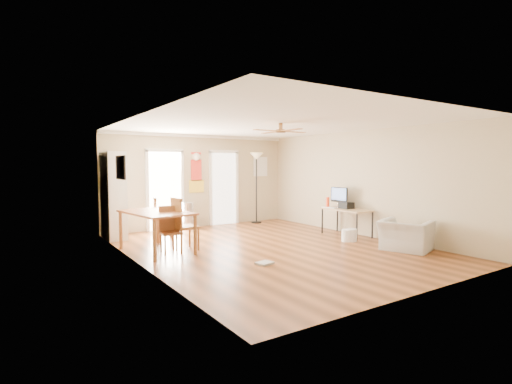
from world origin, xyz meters
TOP-DOWN VIEW (x-y plane):
  - floor at (0.00, 0.00)m, footprint 7.00×7.00m
  - ceiling at (0.00, 0.00)m, footprint 5.50×7.00m
  - wall_back at (0.00, 3.50)m, footprint 5.50×0.04m
  - wall_front at (0.00, -3.50)m, footprint 5.50×0.04m
  - wall_left at (-2.75, 0.00)m, footprint 0.04×7.00m
  - wall_right at (2.75, 0.00)m, footprint 0.04×7.00m
  - crown_molding at (0.00, 0.00)m, footprint 5.50×7.00m
  - kitchen_doorway at (-1.05, 3.48)m, footprint 0.90×0.10m
  - bathroom_doorway at (0.75, 3.48)m, footprint 0.80×0.10m
  - wall_decal at (-0.13, 3.48)m, footprint 0.46×0.03m
  - ac_grille at (2.05, 3.47)m, footprint 0.50×0.04m
  - framed_poster at (-2.73, 1.40)m, footprint 0.04×0.66m
  - ceiling_fan at (0.00, -0.30)m, footprint 1.24×1.24m
  - bookshelf at (-2.52, 2.93)m, footprint 0.56×0.98m
  - dining_table at (-2.15, 0.98)m, footprint 1.21×1.76m
  - dining_chair_right_a at (-1.60, 2.11)m, footprint 0.50×0.50m
  - dining_chair_right_b at (-1.60, 0.80)m, footprint 0.48×0.48m
  - dining_chair_near at (-1.96, 0.68)m, footprint 0.42×0.42m
  - trash_can at (-0.52, 3.22)m, footprint 0.35×0.35m
  - torchiere_lamp at (1.70, 3.16)m, footprint 0.41×0.41m
  - computer_desk at (2.39, 0.15)m, footprint 0.62×1.24m
  - imac at (2.47, 0.49)m, footprint 0.08×0.56m
  - keyboard at (2.20, 0.58)m, footprint 0.21×0.39m
  - printer at (2.45, 0.22)m, footprint 0.27×0.31m
  - orange_bottle at (2.30, 0.72)m, footprint 0.11×0.11m
  - wastebasket_a at (1.84, -0.39)m, footprint 0.30×0.30m
  - wastebasket_b at (1.93, -0.44)m, footprint 0.29×0.29m
  - floor_cloth at (-0.90, -1.05)m, footprint 0.33×0.28m
  - armchair at (2.15, -1.72)m, footprint 1.09×1.17m

SIDE VIEW (x-z plane):
  - floor at x=0.00m, z-range 0.00..0.00m
  - floor_cloth at x=-0.90m, z-range 0.00..0.04m
  - wastebasket_a at x=1.84m, z-range 0.00..0.28m
  - wastebasket_b at x=1.93m, z-range 0.00..0.29m
  - armchair at x=2.15m, z-range 0.00..0.62m
  - computer_desk at x=2.39m, z-range 0.00..0.66m
  - trash_can at x=-0.52m, z-range 0.00..0.73m
  - dining_table at x=-2.15m, z-range 0.00..0.82m
  - dining_chair_near at x=-1.96m, z-range 0.00..0.93m
  - dining_chair_right_a at x=-1.60m, z-range 0.00..0.99m
  - dining_chair_right_b at x=-1.60m, z-range 0.00..1.08m
  - keyboard at x=2.20m, z-range 0.66..0.68m
  - printer at x=2.45m, z-range 0.66..0.82m
  - orange_bottle at x=2.30m, z-range 0.66..0.92m
  - imac at x=2.47m, z-range 0.66..1.18m
  - bookshelf at x=-2.52m, z-range 0.00..2.06m
  - kitchen_doorway at x=-1.05m, z-range 0.00..2.10m
  - bathroom_doorway at x=0.75m, z-range 0.00..2.10m
  - torchiere_lamp at x=1.70m, z-range 0.00..2.12m
  - wall_back at x=0.00m, z-range 0.00..2.60m
  - wall_front at x=0.00m, z-range 0.00..2.60m
  - wall_left at x=-2.75m, z-range 0.00..2.60m
  - wall_right at x=2.75m, z-range 0.00..2.60m
  - wall_decal at x=-0.13m, z-range 1.00..2.10m
  - ac_grille at x=2.05m, z-range 1.40..2.00m
  - framed_poster at x=-2.73m, z-range 1.46..1.94m
  - ceiling_fan at x=0.00m, z-range 2.33..2.53m
  - crown_molding at x=0.00m, z-range 2.52..2.60m
  - ceiling at x=0.00m, z-range 2.60..2.60m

